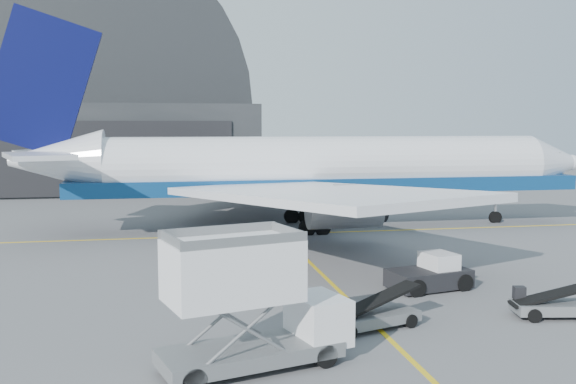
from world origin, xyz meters
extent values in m
plane|color=#565659|center=(0.00, 0.00, 0.00)|extent=(200.00, 200.00, 0.00)
cube|color=yellow|center=(0.00, 20.00, 0.01)|extent=(80.00, 0.25, 0.02)
cube|color=yellow|center=(0.00, -2.00, 0.01)|extent=(0.25, 40.00, 0.02)
cube|color=black|center=(-22.00, 65.00, 6.00)|extent=(50.00, 28.00, 12.00)
cube|color=black|center=(-22.00, 50.90, 5.00)|extent=(42.00, 0.40, 9.50)
cube|color=black|center=(38.00, 72.00, 0.00)|extent=(14.00, 8.00, 4.00)
cube|color=slate|center=(55.00, 68.00, 0.00)|extent=(8.00, 6.00, 2.80)
cylinder|color=white|center=(4.97, 22.54, 5.63)|extent=(38.96, 5.19, 5.19)
cone|color=white|center=(26.83, 22.54, 5.63)|extent=(4.76, 5.19, 5.19)
sphere|color=white|center=(28.99, 22.54, 5.63)|extent=(1.52, 1.52, 1.52)
cone|color=white|center=(-18.30, 22.54, 6.28)|extent=(7.58, 5.19, 5.19)
cube|color=black|center=(25.53, 22.54, 6.28)|extent=(2.81, 2.38, 0.76)
cube|color=navy|center=(4.97, 22.54, 3.95)|extent=(45.45, 5.25, 1.30)
cube|color=white|center=(0.64, 9.56, 4.55)|extent=(19.96, 26.53, 1.58)
cube|color=white|center=(0.64, 35.53, 4.55)|extent=(19.96, 26.53, 1.58)
cube|color=white|center=(-18.84, 17.67, 6.93)|extent=(6.62, 9.06, 0.38)
cube|color=white|center=(-18.84, 27.41, 6.93)|extent=(6.62, 9.06, 0.38)
cube|color=#080C3F|center=(-19.38, 22.54, 12.66)|extent=(10.03, 0.54, 12.47)
cylinder|color=gray|center=(3.89, 13.89, 2.81)|extent=(5.63, 2.92, 2.92)
cylinder|color=gray|center=(3.89, 31.20, 2.81)|extent=(5.63, 2.92, 2.92)
cylinder|color=#A5A5AA|center=(21.20, 22.54, 1.52)|extent=(0.30, 0.30, 3.03)
cylinder|color=black|center=(21.20, 22.54, 0.49)|extent=(1.19, 0.38, 1.19)
cylinder|color=black|center=(2.80, 19.08, 0.60)|extent=(1.41, 0.49, 1.41)
cylinder|color=black|center=(2.80, 26.01, 0.60)|extent=(1.41, 0.49, 1.41)
cube|color=slate|center=(-6.37, -9.54, 0.63)|extent=(7.35, 4.53, 0.57)
cube|color=silver|center=(-3.51, -8.72, 1.54)|extent=(2.48, 3.03, 1.83)
cube|color=black|center=(-2.69, -8.49, 1.83)|extent=(0.69, 2.11, 1.03)
cube|color=silver|center=(-7.03, -9.73, 3.89)|extent=(5.40, 4.07, 2.29)
cylinder|color=black|center=(-3.51, -9.97, 0.46)|extent=(0.97, 0.58, 0.91)
cylinder|color=black|center=(-4.17, -7.67, 0.46)|extent=(0.97, 0.58, 0.91)
cylinder|color=black|center=(-8.56, -11.42, 0.46)|extent=(0.97, 0.58, 0.91)
cylinder|color=black|center=(-9.23, -9.12, 0.46)|extent=(0.97, 0.58, 0.91)
cube|color=black|center=(5.09, 0.42, 0.62)|extent=(4.91, 3.37, 1.01)
cube|color=silver|center=(5.74, 0.57, 1.51)|extent=(1.97, 2.31, 1.01)
cylinder|color=black|center=(6.86, -0.34, 0.45)|extent=(1.07, 0.60, 1.01)
cylinder|color=black|center=(6.38, 1.86, 0.45)|extent=(1.07, 0.60, 1.01)
cylinder|color=black|center=(3.79, -1.01, 0.45)|extent=(1.07, 0.60, 1.01)
cylinder|color=black|center=(3.31, 1.18, 0.45)|extent=(1.07, 0.60, 1.01)
cube|color=slate|center=(-0.34, -5.85, 0.47)|extent=(4.90, 2.98, 0.47)
cube|color=black|center=(-0.34, -5.85, 1.21)|extent=(5.01, 2.58, 1.35)
cube|color=black|center=(-2.32, -5.90, 1.00)|extent=(0.63, 0.57, 0.63)
cylinder|color=black|center=(1.49, -6.00, 0.32)|extent=(0.68, 0.45, 0.63)
cylinder|color=black|center=(1.02, -4.61, 0.32)|extent=(0.68, 0.45, 0.63)
cylinder|color=black|center=(-1.70, -7.08, 0.32)|extent=(0.68, 0.45, 0.63)
cylinder|color=black|center=(-2.17, -5.69, 0.32)|extent=(0.68, 0.45, 0.63)
cube|color=slate|center=(9.36, -5.88, 0.49)|extent=(5.04, 2.44, 0.49)
cube|color=black|center=(9.36, -5.88, 1.26)|extent=(5.26, 1.95, 1.40)
cube|color=black|center=(7.51, -4.95, 1.04)|extent=(0.62, 0.53, 0.66)
cylinder|color=black|center=(7.49, -6.34, 0.33)|extent=(0.70, 0.38, 0.66)
cylinder|color=black|center=(7.75, -4.83, 0.33)|extent=(0.70, 0.38, 0.66)
cube|color=#FF3408|center=(-2.12, 7.53, 0.01)|extent=(0.32, 0.32, 0.03)
cone|color=#FF3408|center=(-2.12, 7.53, 0.23)|extent=(0.32, 0.32, 0.46)
camera|label=1|loc=(-9.31, -33.00, 9.25)|focal=40.00mm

